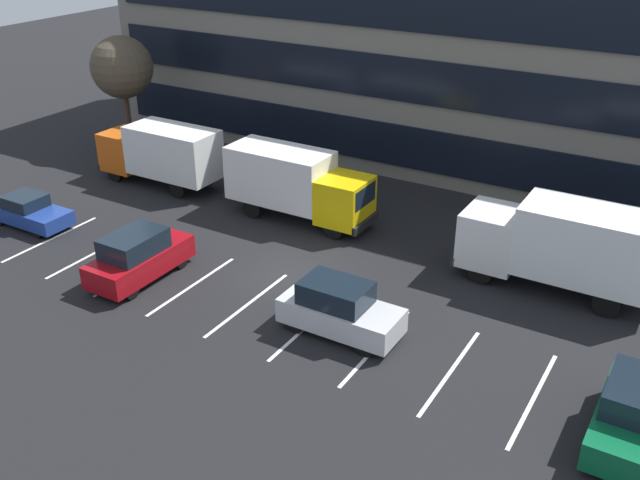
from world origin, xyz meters
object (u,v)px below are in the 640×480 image
(suv_forest, at_px, (632,414))
(sedan_navy, at_px, (29,211))
(suv_silver, at_px, (339,309))
(box_truck_white, at_px, (564,244))
(box_truck_yellow, at_px, (296,182))
(suv_maroon, at_px, (138,256))
(box_truck_orange, at_px, (161,152))
(bare_tree, at_px, (122,67))

(suv_forest, bearing_deg, sedan_navy, 177.83)
(suv_silver, relative_size, suv_forest, 1.01)
(box_truck_white, height_order, sedan_navy, box_truck_white)
(sedan_navy, bearing_deg, box_truck_white, 16.29)
(box_truck_yellow, height_order, suv_maroon, box_truck_yellow)
(suv_silver, bearing_deg, box_truck_orange, 153.55)
(box_truck_orange, relative_size, bare_tree, 1.04)
(suv_silver, distance_m, suv_maroon, 9.08)
(suv_silver, bearing_deg, suv_maroon, -175.32)
(box_truck_yellow, bearing_deg, box_truck_white, -1.82)
(sedan_navy, xyz_separation_m, suv_forest, (27.27, -1.03, 0.25))
(box_truck_yellow, relative_size, suv_maroon, 1.58)
(box_truck_white, relative_size, bare_tree, 1.15)
(suv_maroon, xyz_separation_m, bare_tree, (-11.94, 11.79, 3.99))
(box_truck_orange, relative_size, suv_maroon, 1.54)
(bare_tree, bearing_deg, box_truck_orange, -31.05)
(box_truck_orange, relative_size, box_truck_yellow, 0.98)
(suv_forest, bearing_deg, box_truck_white, 117.28)
(sedan_navy, xyz_separation_m, bare_tree, (-3.80, 10.65, 4.29))
(suv_maroon, bearing_deg, suv_silver, 4.68)
(box_truck_white, xyz_separation_m, suv_forest, (4.03, -7.82, -1.09))
(sedan_navy, relative_size, bare_tree, 0.61)
(box_truck_orange, height_order, suv_forest, box_truck_orange)
(box_truck_white, distance_m, suv_maroon, 17.08)
(suv_silver, bearing_deg, suv_forest, -3.61)
(box_truck_white, bearing_deg, bare_tree, 171.88)
(box_truck_orange, relative_size, suv_silver, 1.60)
(suv_silver, xyz_separation_m, suv_forest, (10.07, -0.64, -0.01))
(box_truck_yellow, bearing_deg, bare_tree, 166.45)
(box_truck_orange, height_order, sedan_navy, box_truck_orange)
(box_truck_white, relative_size, box_truck_orange, 1.10)
(sedan_navy, relative_size, suv_forest, 0.96)
(box_truck_yellow, relative_size, suv_forest, 1.66)
(bare_tree, bearing_deg, suv_forest, -20.61)
(sedan_navy, relative_size, suv_silver, 0.94)
(box_truck_orange, xyz_separation_m, sedan_navy, (-1.94, -7.19, -1.15))
(box_truck_white, bearing_deg, suv_forest, -62.72)
(suv_forest, bearing_deg, suv_silver, 176.39)
(box_truck_white, distance_m, box_truck_orange, 21.30)
(box_truck_yellow, bearing_deg, suv_silver, -48.73)
(box_truck_yellow, height_order, bare_tree, bare_tree)
(suv_maroon, bearing_deg, bare_tree, 135.38)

